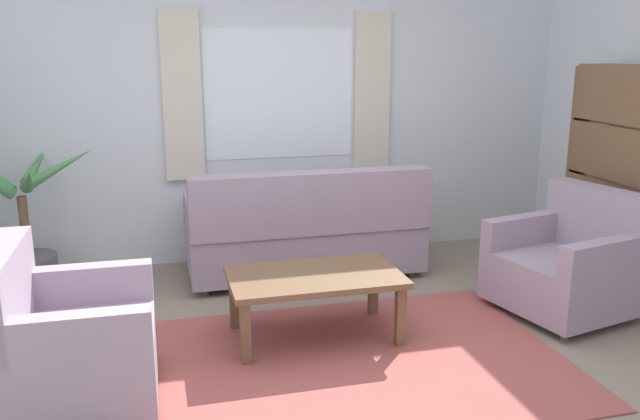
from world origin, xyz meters
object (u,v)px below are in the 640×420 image
object	(u,v)px
armchair_right	(570,264)
bookshelf	(619,178)
couch	(306,233)
potted_plant	(25,236)
armchair_left	(63,341)
coffee_table	(315,282)

from	to	relation	value
armchair_right	bookshelf	distance (m)	0.89
couch	potted_plant	bearing A→B (deg)	-5.75
armchair_right	potted_plant	size ratio (longest dim) A/B	0.82
potted_plant	armchair_left	bearing A→B (deg)	-75.65
couch	armchair_right	world-z (taller)	couch
bookshelf	armchair_right	bearing A→B (deg)	119.54
potted_plant	coffee_table	bearing A→B (deg)	-35.79
potted_plant	bookshelf	bearing A→B (deg)	-13.59
armchair_left	armchair_right	size ratio (longest dim) A/B	0.88
couch	armchair_left	size ratio (longest dim) A/B	2.16
armchair_right	coffee_table	bearing A→B (deg)	-103.82
armchair_left	coffee_table	distance (m)	1.54
potted_plant	bookshelf	distance (m)	4.58
armchair_right	bookshelf	bearing A→B (deg)	106.50
bookshelf	couch	bearing A→B (deg)	69.36
couch	armchair_right	xyz separation A→B (m)	(1.64, -1.21, -0.01)
couch	bookshelf	world-z (taller)	bookshelf
coffee_table	potted_plant	world-z (taller)	potted_plant
armchair_left	bookshelf	size ratio (longest dim) A/B	0.51
armchair_left	armchair_right	world-z (taller)	same
armchair_left	potted_plant	xyz separation A→B (m)	(-0.47, 1.84, 0.08)
armchair_left	potted_plant	bearing A→B (deg)	15.01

